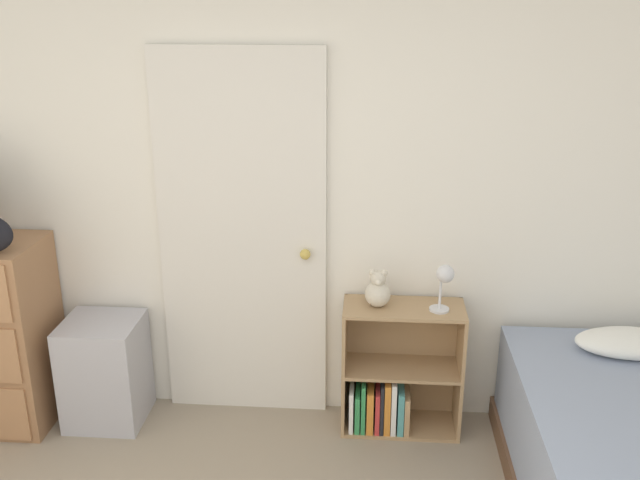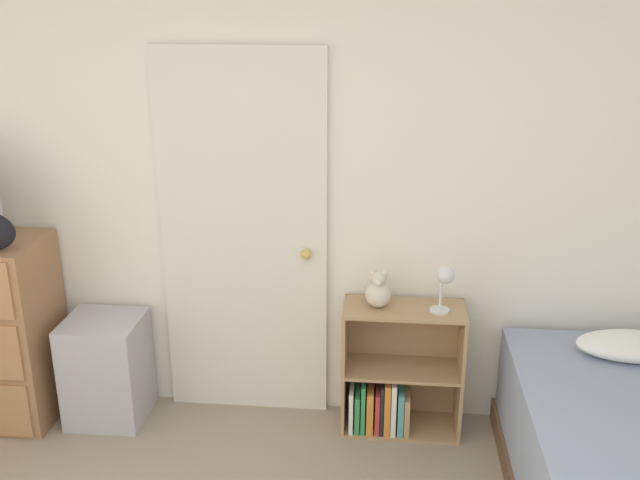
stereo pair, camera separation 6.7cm
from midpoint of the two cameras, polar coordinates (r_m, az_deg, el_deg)
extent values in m
cube|color=white|center=(3.71, -1.78, 4.13)|extent=(10.00, 0.06, 2.55)
cube|color=silver|center=(3.78, -5.61, 0.00)|extent=(0.89, 0.04, 2.00)
sphere|color=gold|center=(3.71, -0.61, -1.15)|extent=(0.06, 0.06, 0.06)
cube|color=#ADADB7|center=(4.11, -16.21, -9.85)|extent=(0.41, 0.38, 0.59)
cube|color=tan|center=(3.86, 2.49, -10.04)|extent=(0.02, 0.29, 0.71)
cube|color=tan|center=(3.88, 11.65, -10.28)|extent=(0.02, 0.29, 0.71)
cube|color=tan|center=(4.04, 6.87, -14.48)|extent=(0.59, 0.29, 0.02)
cube|color=tan|center=(3.86, 7.08, -10.19)|extent=(0.59, 0.29, 0.02)
cube|color=tan|center=(3.70, 7.30, -5.51)|extent=(0.59, 0.29, 0.02)
cube|color=tan|center=(3.98, 7.04, -9.20)|extent=(0.63, 0.01, 0.71)
cube|color=white|center=(3.92, 3.05, -13.23)|extent=(0.02, 0.16, 0.24)
cube|color=#338C4C|center=(3.95, 3.55, -13.22)|extent=(0.03, 0.20, 0.22)
cube|color=#338C4C|center=(3.94, 4.02, -12.78)|extent=(0.02, 0.22, 0.28)
cube|color=orange|center=(3.93, 4.55, -13.18)|extent=(0.04, 0.18, 0.24)
cube|color=red|center=(3.95, 5.14, -13.04)|extent=(0.02, 0.23, 0.24)
cube|color=black|center=(3.92, 5.50, -12.89)|extent=(0.02, 0.19, 0.29)
cube|color=orange|center=(3.92, 5.93, -12.87)|extent=(0.03, 0.19, 0.30)
cube|color=white|center=(3.94, 6.42, -12.69)|extent=(0.03, 0.23, 0.30)
cube|color=teal|center=(3.96, 6.97, -13.04)|extent=(0.03, 0.23, 0.24)
cube|color=tan|center=(3.96, 7.45, -13.27)|extent=(0.03, 0.22, 0.22)
sphere|color=beige|center=(3.67, 5.19, -4.37)|extent=(0.13, 0.13, 0.13)
sphere|color=beige|center=(3.63, 5.23, -3.11)|extent=(0.08, 0.08, 0.08)
sphere|color=silver|center=(3.60, 5.23, -3.41)|extent=(0.03, 0.03, 0.03)
sphere|color=beige|center=(3.62, 4.76, -2.64)|extent=(0.03, 0.03, 0.03)
sphere|color=beige|center=(3.62, 5.74, -2.67)|extent=(0.03, 0.03, 0.03)
cylinder|color=silver|center=(3.68, 10.07, -5.56)|extent=(0.10, 0.10, 0.01)
cylinder|color=silver|center=(3.64, 10.15, -4.28)|extent=(0.01, 0.01, 0.17)
sphere|color=silver|center=(3.59, 10.56, -2.75)|extent=(0.09, 0.09, 0.09)
ellipsoid|color=white|center=(3.82, 24.27, -7.75)|extent=(0.54, 0.28, 0.12)
camera|label=1|loc=(0.03, -89.44, 0.20)|focal=40.00mm
camera|label=2|loc=(0.03, 90.56, -0.20)|focal=40.00mm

